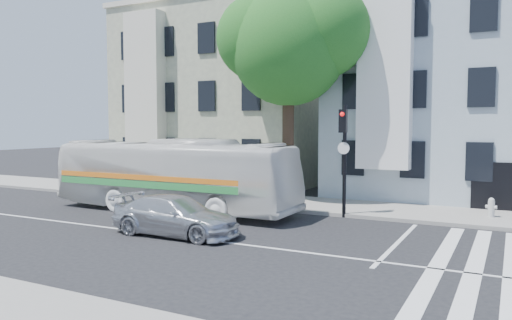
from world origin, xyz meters
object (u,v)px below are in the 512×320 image
Objects in this scene: bus at (173,175)px; sedan at (176,216)px; traffic_signal at (344,145)px; fire_hydrant at (491,207)px.

bus is 2.46× the size of sedan.
traffic_signal is at bearing -73.65° from bus.
fire_hydrant is (5.40, 2.09, -2.43)m from traffic_signal.
sedan is 12.36m from fire_hydrant.
traffic_signal is 5.98× the size of fire_hydrant.
fire_hydrant is at bearing -50.85° from sedan.
traffic_signal is at bearing -35.93° from sedan.
sedan is at bearing -125.96° from traffic_signal.
bus reaches higher than sedan.
bus is 13.17m from fire_hydrant.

